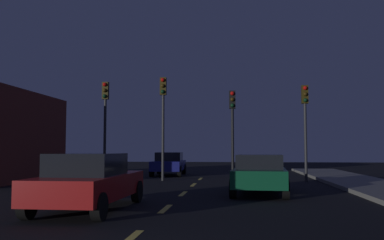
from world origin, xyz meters
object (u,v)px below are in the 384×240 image
Objects in this scene: traffic_signal_center_right at (232,117)px; car_oncoming_far at (169,163)px; traffic_signal_far_right at (305,114)px; car_adjacent_lane at (89,181)px; car_stopped_ahead at (260,173)px; traffic_signal_far_left at (105,111)px; traffic_signal_center_left at (163,108)px.

car_oncoming_far is (-3.90, 4.39, -2.47)m from traffic_signal_center_right.
traffic_signal_center_right is at bearing -48.37° from car_oncoming_far.
car_oncoming_far is (-7.46, 4.39, -2.61)m from traffic_signal_far_right.
car_adjacent_lane is at bearing -125.32° from traffic_signal_far_right.
traffic_signal_center_right reaches higher than car_stopped_ahead.
car_oncoming_far is at bearing 115.94° from car_stopped_ahead.
traffic_signal_far_right is at bearing 54.68° from car_adjacent_lane.
traffic_signal_far_left is at bearing 105.59° from car_adjacent_lane.
car_stopped_ahead is 11.21m from car_oncoming_far.
traffic_signal_far_right is 12.80m from car_adjacent_lane.
traffic_signal_far_left is 10.11m from traffic_signal_far_right.
traffic_signal_center_left is 10.64m from car_adjacent_lane.
traffic_signal_center_left is 3.55m from traffic_signal_center_right.
traffic_signal_far_right is at bearing -0.01° from traffic_signal_center_left.
car_stopped_ahead is (4.52, -5.69, -2.93)m from traffic_signal_center_left.
traffic_signal_far_left is 6.56m from traffic_signal_center_right.
traffic_signal_far_right is 1.05× the size of car_adjacent_lane.
traffic_signal_far_right reaches higher than car_stopped_ahead.
traffic_signal_center_right is at bearing -0.03° from traffic_signal_center_left.
traffic_signal_far_left is at bearing 179.99° from traffic_signal_center_right.
car_stopped_ahead is (-2.56, -5.69, -2.60)m from traffic_signal_far_right.
car_stopped_ahead is at bearing 44.09° from car_adjacent_lane.
traffic_signal_far_right is at bearing 0.01° from traffic_signal_center_right.
traffic_signal_center_left reaches higher than traffic_signal_far_left.
traffic_signal_center_left reaches higher than car_stopped_ahead.
car_adjacent_lane is (-4.69, -4.54, 0.03)m from car_stopped_ahead.
traffic_signal_far_left is 1.07× the size of traffic_signal_far_right.
car_stopped_ahead is at bearing -37.01° from traffic_signal_far_left.
traffic_signal_far_left is 1.12× the size of car_adjacent_lane.
car_stopped_ahead is (1.00, -5.69, -2.46)m from traffic_signal_center_right.
traffic_signal_center_left reaches higher than car_adjacent_lane.
traffic_signal_center_left reaches higher than car_oncoming_far.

